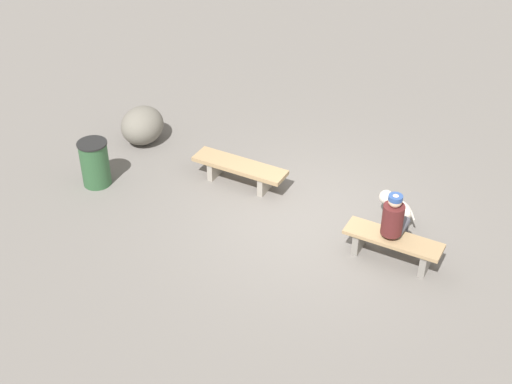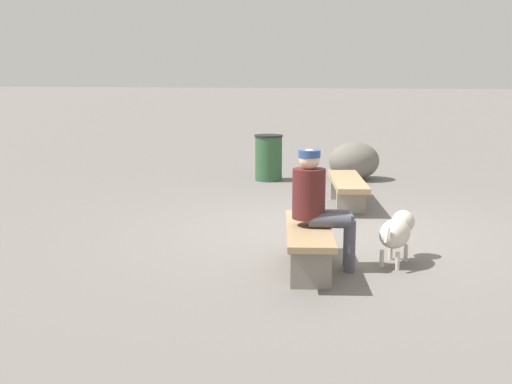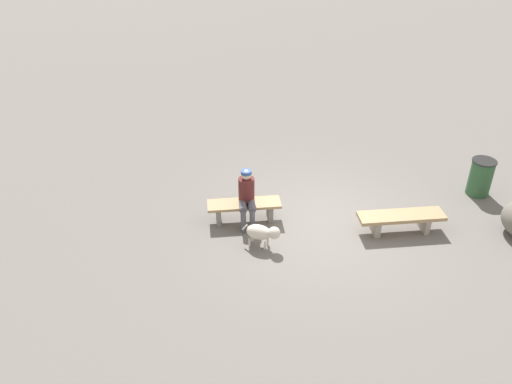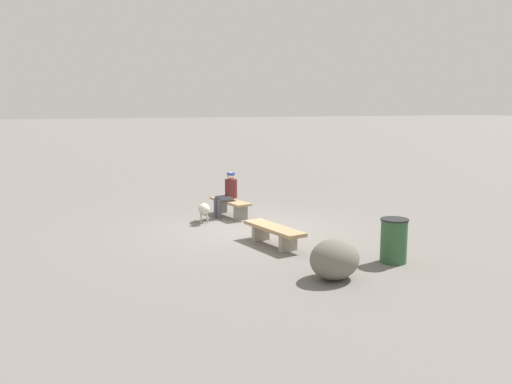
{
  "view_description": "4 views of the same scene",
  "coord_description": "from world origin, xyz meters",
  "px_view_note": "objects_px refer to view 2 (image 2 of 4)",
  "views": [
    {
      "loc": [
        5.67,
        -7.85,
        7.35
      ],
      "look_at": [
        -0.51,
        -0.73,
        0.74
      ],
      "focal_mm": 49.75,
      "sensor_mm": 36.0,
      "label": 1
    },
    {
      "loc": [
        7.52,
        1.06,
        1.94
      ],
      "look_at": [
        0.72,
        -0.73,
        0.6
      ],
      "focal_mm": 42.44,
      "sensor_mm": 36.0,
      "label": 2
    },
    {
      "loc": [
        0.36,
        9.27,
        6.5
      ],
      "look_at": [
        1.4,
        -0.04,
        0.67
      ],
      "focal_mm": 36.99,
      "sensor_mm": 36.0,
      "label": 3
    },
    {
      "loc": [
        -12.16,
        4.42,
        3.07
      ],
      "look_at": [
        1.47,
        -0.63,
        0.67
      ],
      "focal_mm": 37.59,
      "sensor_mm": 36.0,
      "label": 4
    }
  ],
  "objects_px": {
    "dog": "(397,231)",
    "trash_bin": "(269,158)",
    "seated_person": "(318,200)",
    "boulder": "(354,161)",
    "bench_left": "(347,186)",
    "bench_right": "(308,239)"
  },
  "relations": [
    {
      "from": "trash_bin",
      "to": "boulder",
      "type": "bearing_deg",
      "value": 107.61
    },
    {
      "from": "bench_left",
      "to": "trash_bin",
      "type": "relative_size",
      "value": 2.11
    },
    {
      "from": "seated_person",
      "to": "dog",
      "type": "distance_m",
      "value": 0.96
    },
    {
      "from": "boulder",
      "to": "dog",
      "type": "bearing_deg",
      "value": 10.53
    },
    {
      "from": "bench_left",
      "to": "bench_right",
      "type": "xyz_separation_m",
      "value": [
        3.26,
        -0.03,
        0.01
      ]
    },
    {
      "from": "bench_right",
      "to": "dog",
      "type": "relative_size",
      "value": 2.05
    },
    {
      "from": "bench_left",
      "to": "seated_person",
      "type": "height_order",
      "value": "seated_person"
    },
    {
      "from": "seated_person",
      "to": "dog",
      "type": "height_order",
      "value": "seated_person"
    },
    {
      "from": "trash_bin",
      "to": "bench_right",
      "type": "bearing_deg",
      "value": 17.84
    },
    {
      "from": "bench_left",
      "to": "dog",
      "type": "height_order",
      "value": "dog"
    },
    {
      "from": "seated_person",
      "to": "boulder",
      "type": "xyz_separation_m",
      "value": [
        -5.66,
        -0.19,
        -0.35
      ]
    },
    {
      "from": "dog",
      "to": "trash_bin",
      "type": "relative_size",
      "value": 0.9
    },
    {
      "from": "bench_left",
      "to": "boulder",
      "type": "relative_size",
      "value": 1.88
    },
    {
      "from": "trash_bin",
      "to": "dog",
      "type": "bearing_deg",
      "value": 28.16
    },
    {
      "from": "bench_right",
      "to": "trash_bin",
      "type": "height_order",
      "value": "trash_bin"
    },
    {
      "from": "bench_left",
      "to": "trash_bin",
      "type": "bearing_deg",
      "value": -151.6
    },
    {
      "from": "bench_left",
      "to": "dog",
      "type": "relative_size",
      "value": 2.35
    },
    {
      "from": "bench_left",
      "to": "trash_bin",
      "type": "distance_m",
      "value": 2.62
    },
    {
      "from": "trash_bin",
      "to": "boulder",
      "type": "height_order",
      "value": "trash_bin"
    },
    {
      "from": "bench_left",
      "to": "seated_person",
      "type": "xyz_separation_m",
      "value": [
        3.19,
        0.05,
        0.4
      ]
    },
    {
      "from": "dog",
      "to": "trash_bin",
      "type": "distance_m",
      "value": 5.4
    },
    {
      "from": "bench_left",
      "to": "boulder",
      "type": "distance_m",
      "value": 2.48
    }
  ]
}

